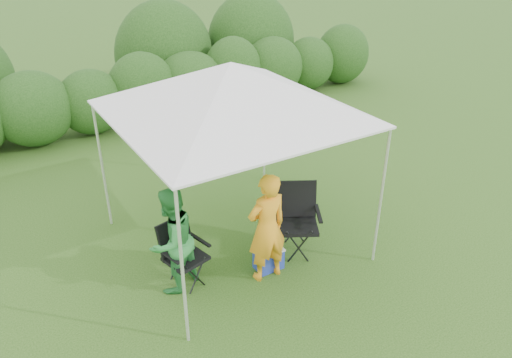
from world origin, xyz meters
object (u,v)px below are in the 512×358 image
chair_left (181,249)px  woman (172,241)px  man (267,228)px  chair_right (297,214)px  canopy (231,89)px  cooler (268,258)px

chair_left → woman: bearing=-165.8°
woman → man: bearing=133.3°
man → woman: 1.27m
woman → chair_right: bearing=150.8°
woman → chair_left: bearing=-177.5°
canopy → woman: bearing=-157.3°
chair_right → man: man is taller
chair_left → chair_right: bearing=-20.4°
canopy → man: canopy is taller
chair_right → chair_left: bearing=-157.2°
canopy → chair_left: canopy is taller
cooler → man: bearing=-131.8°
canopy → chair_left: (-1.08, -0.43, -1.94)m
canopy → cooler: bearing=-84.8°
canopy → chair_right: 2.09m
chair_right → woman: bearing=-154.4°
man → cooler: man is taller
man → cooler: 0.67m
chair_right → chair_left: chair_right is taller
chair_right → man: (-0.75, -0.33, 0.21)m
man → cooler: size_ratio=4.06×
chair_right → woman: (-1.93, 0.14, 0.16)m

